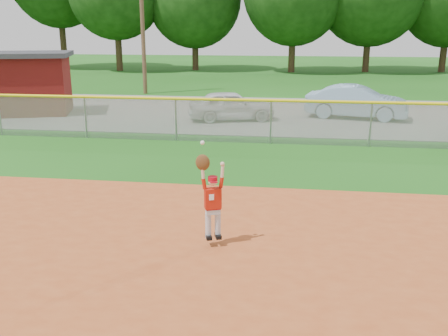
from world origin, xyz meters
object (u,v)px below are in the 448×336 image
(car_white_a, at_px, (231,105))
(utility_shed, at_px, (30,83))
(car_blue, at_px, (357,102))
(ballplayer, at_px, (211,197))

(car_white_a, xyz_separation_m, utility_shed, (-9.29, 0.46, 0.77))
(car_blue, bearing_deg, ballplayer, 174.79)
(utility_shed, distance_m, ballplayer, 16.73)
(utility_shed, height_order, ballplayer, utility_shed)
(ballplayer, bearing_deg, car_blue, 73.16)
(utility_shed, xyz_separation_m, ballplayer, (10.47, -13.04, -0.44))
(car_blue, distance_m, ballplayer, 14.41)
(car_blue, relative_size, ballplayer, 2.32)
(ballplayer, bearing_deg, utility_shed, 128.75)
(car_blue, bearing_deg, utility_shed, 104.54)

